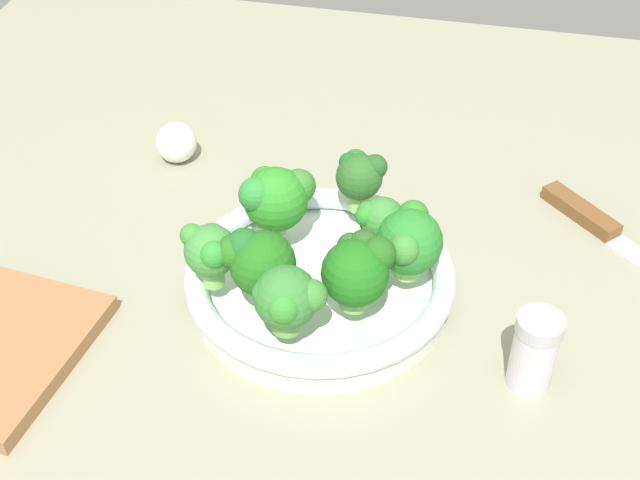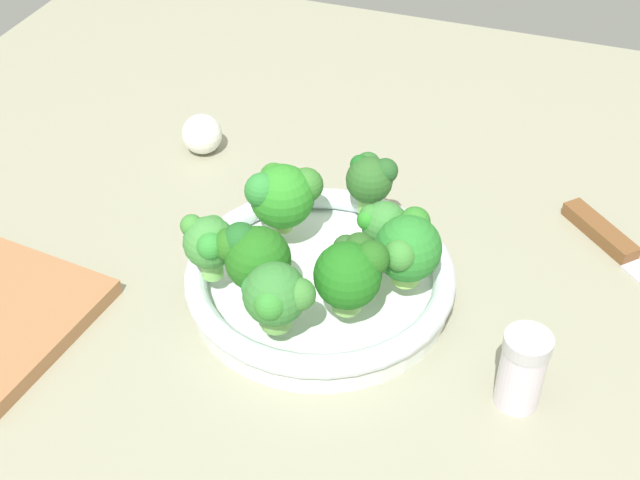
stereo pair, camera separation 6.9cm
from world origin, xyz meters
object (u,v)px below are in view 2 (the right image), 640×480
at_px(broccoli_floret_3, 382,226).
at_px(broccoli_floret_4, 209,242).
at_px(broccoli_floret_5, 276,296).
at_px(broccoli_floret_7, 351,272).
at_px(pepper_shaker, 522,369).
at_px(knife, 631,259).
at_px(bowl, 320,280).
at_px(broccoli_floret_1, 253,256).
at_px(garlic_bulb, 202,134).
at_px(broccoli_floret_2, 408,248).
at_px(broccoli_floret_0, 370,178).
at_px(broccoli_floret_6, 282,194).

xyz_separation_m(broccoli_floret_3, broccoli_floret_4, (0.14, 0.08, 0.00)).
height_order(broccoli_floret_5, broccoli_floret_7, broccoli_floret_7).
bearing_deg(pepper_shaker, knife, -110.30).
relative_size(bowl, broccoli_floret_1, 3.67).
bearing_deg(broccoli_floret_1, broccoli_floret_5, 134.60).
height_order(bowl, knife, bowl).
distance_m(broccoli_floret_3, broccoli_floret_7, 0.07).
distance_m(broccoli_floret_7, pepper_shaker, 0.16).
bearing_deg(garlic_bulb, broccoli_floret_2, 148.34).
xyz_separation_m(broccoli_floret_0, pepper_shaker, (-0.18, 0.16, -0.04)).
distance_m(garlic_bulb, pepper_shaker, 0.49).
bearing_deg(broccoli_floret_2, broccoli_floret_0, -55.21).
height_order(broccoli_floret_7, garlic_bulb, broccoli_floret_7).
relative_size(broccoli_floret_1, broccoli_floret_5, 1.09).
xyz_separation_m(broccoli_floret_7, garlic_bulb, (0.26, -0.23, -0.06)).
distance_m(broccoli_floret_2, garlic_bulb, 0.35).
distance_m(broccoli_floret_1, broccoli_floret_3, 0.13).
bearing_deg(broccoli_floret_6, broccoli_floret_4, 67.39).
distance_m(broccoli_floret_1, broccoli_floret_7, 0.09).
relative_size(broccoli_floret_6, knife, 0.34).
relative_size(broccoli_floret_2, broccoli_floret_6, 1.05).
bearing_deg(broccoli_floret_6, knife, -161.94).
xyz_separation_m(garlic_bulb, pepper_shaker, (-0.41, 0.25, 0.02)).
bearing_deg(broccoli_floret_3, broccoli_floret_6, -4.92).
relative_size(bowl, broccoli_floret_2, 3.48).
bearing_deg(broccoli_floret_7, pepper_shaker, 171.32).
distance_m(broccoli_floret_6, garlic_bulb, 0.23).
relative_size(broccoli_floret_2, broccoli_floret_3, 1.24).
height_order(broccoli_floret_1, broccoli_floret_3, broccoli_floret_1).
relative_size(broccoli_floret_4, pepper_shaker, 0.82).
bearing_deg(knife, bowl, 28.04).
distance_m(broccoli_floret_4, broccoli_floret_6, 0.09).
bearing_deg(bowl, garlic_bulb, -41.30).
height_order(broccoli_floret_4, knife, broccoli_floret_4).
bearing_deg(broccoli_floret_5, broccoli_floret_6, -70.76).
distance_m(broccoli_floret_1, broccoli_floret_6, 0.09).
xyz_separation_m(broccoli_floret_0, broccoli_floret_1, (0.06, 0.15, 0.00)).
bearing_deg(broccoli_floret_5, broccoli_floret_3, -115.72).
bearing_deg(bowl, broccoli_floret_0, -100.86).
xyz_separation_m(broccoli_floret_1, garlic_bulb, (0.17, -0.24, -0.06)).
relative_size(broccoli_floret_6, broccoli_floret_7, 1.03).
relative_size(broccoli_floret_3, garlic_bulb, 1.25).
relative_size(broccoli_floret_2, broccoli_floret_4, 1.17).
xyz_separation_m(broccoli_floret_4, garlic_bulb, (0.12, -0.23, -0.06)).
bearing_deg(broccoli_floret_4, bowl, -152.48).
distance_m(broccoli_floret_2, pepper_shaker, 0.15).
height_order(broccoli_floret_0, broccoli_floret_3, broccoli_floret_0).
bearing_deg(garlic_bulb, broccoli_floret_1, 125.33).
distance_m(broccoli_floret_6, broccoli_floret_7, 0.13).
xyz_separation_m(broccoli_floret_1, broccoli_floret_2, (-0.13, -0.06, -0.00)).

